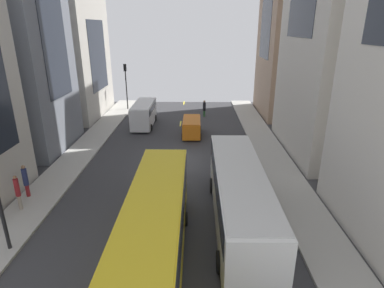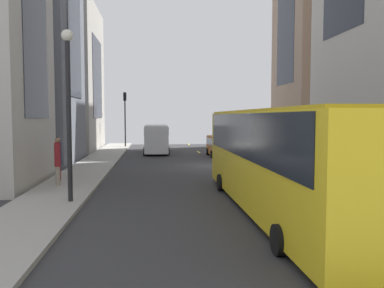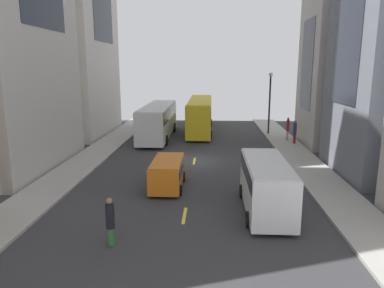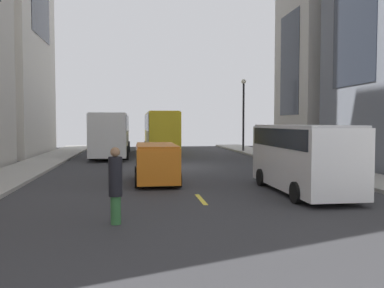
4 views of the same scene
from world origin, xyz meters
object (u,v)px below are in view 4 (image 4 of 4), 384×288
at_px(pedestrian_crossing_near, 270,139).
at_px(pedestrian_crossing_mid, 115,184).
at_px(car_orange_0, 156,160).
at_px(pedestrian_walking_far, 280,140).
at_px(city_bus_white, 111,131).
at_px(streetcar_yellow, 160,129).
at_px(delivery_van_white, 303,153).

bearing_deg(pedestrian_crossing_near, pedestrian_crossing_mid, 95.64).
bearing_deg(car_orange_0, pedestrian_walking_far, 50.99).
bearing_deg(pedestrian_crossing_near, city_bus_white, 28.34).
bearing_deg(pedestrian_crossing_mid, city_bus_white, -128.99).
distance_m(streetcar_yellow, pedestrian_crossing_near, 10.30).
xyz_separation_m(pedestrian_crossing_near, pedestrian_crossing_mid, (-11.48, -21.62, -0.27)).
height_order(city_bus_white, car_orange_0, city_bus_white).
bearing_deg(city_bus_white, pedestrian_crossing_near, -5.26).
height_order(delivery_van_white, pedestrian_crossing_mid, delivery_van_white).
distance_m(streetcar_yellow, pedestrian_crossing_mid, 27.28).
relative_size(car_orange_0, pedestrian_crossing_near, 1.89).
relative_size(pedestrian_crossing_near, pedestrian_walking_far, 1.02).
xyz_separation_m(delivery_van_white, car_orange_0, (-5.35, 3.34, -0.50)).
distance_m(city_bus_white, delivery_van_white, 20.56).
height_order(streetcar_yellow, pedestrian_crossing_mid, streetcar_yellow).
bearing_deg(pedestrian_walking_far, car_orange_0, 77.52).
xyz_separation_m(car_orange_0, pedestrian_walking_far, (10.36, 12.79, 0.30)).
bearing_deg(delivery_van_white, pedestrian_crossing_near, 75.16).
bearing_deg(car_orange_0, city_bus_white, 100.23).
distance_m(city_bus_white, pedestrian_crossing_near, 12.91).
xyz_separation_m(city_bus_white, pedestrian_walking_far, (13.17, -2.73, -0.70)).
relative_size(delivery_van_white, pedestrian_crossing_near, 2.80).
relative_size(streetcar_yellow, pedestrian_walking_far, 6.29).
distance_m(car_orange_0, pedestrian_crossing_near, 17.51).
distance_m(pedestrian_walking_far, pedestrian_crossing_mid, 23.29).
height_order(city_bus_white, pedestrian_crossing_mid, city_bus_white).
height_order(delivery_van_white, pedestrian_walking_far, delivery_van_white).
distance_m(city_bus_white, pedestrian_crossing_mid, 22.86).
distance_m(city_bus_white, pedestrian_walking_far, 13.47).
height_order(car_orange_0, pedestrian_crossing_mid, pedestrian_crossing_mid).
bearing_deg(streetcar_yellow, pedestrian_walking_far, -38.00).
distance_m(delivery_van_white, pedestrian_crossing_mid, 7.87).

